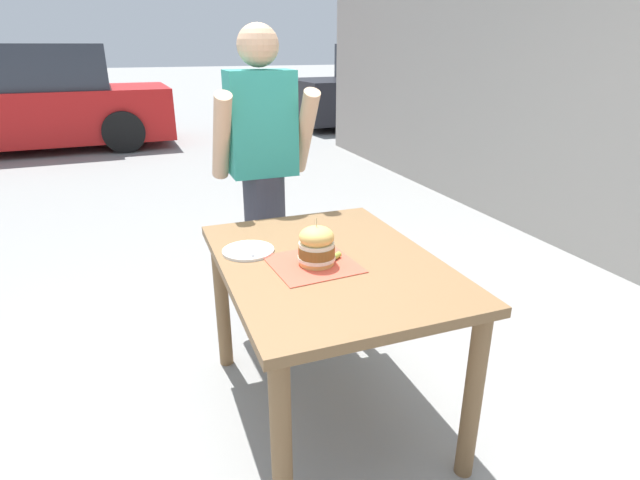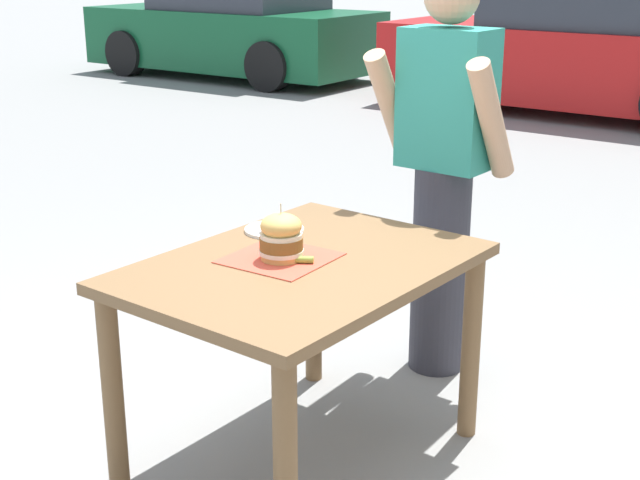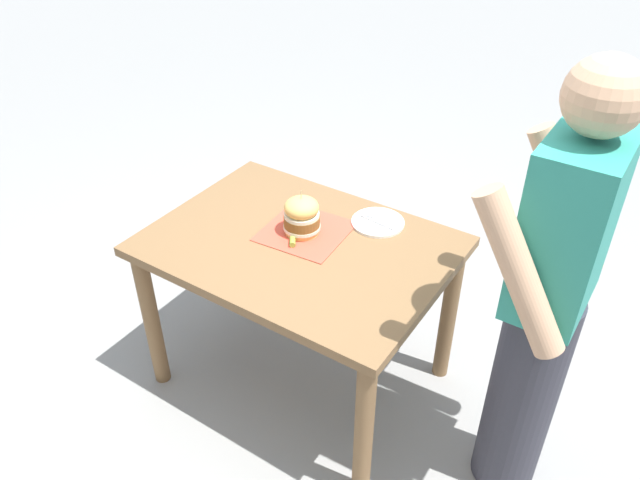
# 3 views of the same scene
# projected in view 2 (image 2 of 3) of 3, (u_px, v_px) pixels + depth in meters

# --- Properties ---
(ground_plane) EXTENTS (80.00, 80.00, 0.00)m
(ground_plane) POSITION_uv_depth(u_px,v_px,m) (303.00, 460.00, 3.21)
(ground_plane) COLOR gray
(patio_table) EXTENTS (0.86, 1.18, 0.76)m
(patio_table) POSITION_uv_depth(u_px,v_px,m) (302.00, 294.00, 3.01)
(patio_table) COLOR brown
(patio_table) RESTS_ON ground
(serving_paper) EXTENTS (0.35, 0.35, 0.00)m
(serving_paper) POSITION_uv_depth(u_px,v_px,m) (280.00, 258.00, 3.00)
(serving_paper) COLOR #D64C38
(serving_paper) RESTS_ON patio_table
(sandwich) EXTENTS (0.15, 0.15, 0.19)m
(sandwich) POSITION_uv_depth(u_px,v_px,m) (281.00, 237.00, 2.96)
(sandwich) COLOR #E5B25B
(sandwich) RESTS_ON serving_paper
(pickle_spear) EXTENTS (0.07, 0.06, 0.02)m
(pickle_spear) POSITION_uv_depth(u_px,v_px,m) (302.00, 260.00, 2.94)
(pickle_spear) COLOR #8EA83D
(pickle_spear) RESTS_ON serving_paper
(side_plate_with_forks) EXTENTS (0.22, 0.22, 0.02)m
(side_plate_with_forks) POSITION_uv_depth(u_px,v_px,m) (274.00, 230.00, 3.29)
(side_plate_with_forks) COLOR white
(side_plate_with_forks) RESTS_ON patio_table
(diner_across_table) EXTENTS (0.55, 0.35, 1.69)m
(diner_across_table) POSITION_uv_depth(u_px,v_px,m) (444.00, 171.00, 3.66)
(diner_across_table) COLOR #33333D
(diner_across_table) RESTS_ON ground
(parked_car_mid_block) EXTENTS (4.26, 1.94, 1.60)m
(parked_car_mid_block) POSITION_uv_depth(u_px,v_px,m) (582.00, 47.00, 9.78)
(parked_car_mid_block) COLOR red
(parked_car_mid_block) RESTS_ON ground
(parked_car_far_end) EXTENTS (4.28, 2.00, 1.60)m
(parked_car_far_end) POSITION_uv_depth(u_px,v_px,m) (233.00, 25.00, 12.53)
(parked_car_far_end) COLOR #145933
(parked_car_far_end) RESTS_ON ground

